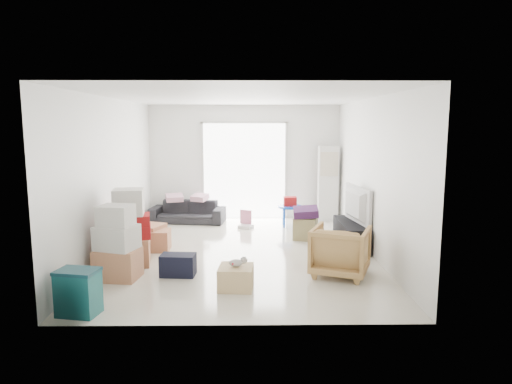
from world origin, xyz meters
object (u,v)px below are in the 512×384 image
object	(u,v)px
sofa	(188,208)
wood_crate	(236,277)
television	(351,218)
ac_tower	(328,184)
tv_console	(351,235)
storage_bins	(78,292)
kids_table	(290,205)
ottoman	(305,228)
armchair	(340,249)

from	to	relation	value
sofa	wood_crate	distance (m)	4.50
television	sofa	xyz separation A→B (m)	(-3.31, 2.19, -0.21)
ac_tower	tv_console	bearing A→B (deg)	-88.77
television	storage_bins	bearing A→B (deg)	119.27
storage_bins	wood_crate	world-z (taller)	storage_bins
wood_crate	storage_bins	bearing A→B (deg)	-154.96
television	sofa	distance (m)	3.97
television	kids_table	xyz separation A→B (m)	(-0.98, 1.72, -0.06)
ottoman	ac_tower	bearing A→B (deg)	67.60
sofa	ottoman	bearing A→B (deg)	-24.38
sofa	kids_table	xyz separation A→B (m)	(2.33, -0.47, 0.15)
armchair	ac_tower	bearing A→B (deg)	-74.81
kids_table	storage_bins	bearing A→B (deg)	-121.76
kids_table	television	bearing A→B (deg)	-60.24
television	kids_table	bearing A→B (deg)	21.48
tv_console	television	world-z (taller)	television
tv_console	ac_tower	bearing A→B (deg)	91.23
sofa	wood_crate	bearing A→B (deg)	-66.00
television	storage_bins	xyz separation A→B (m)	(-3.90, -3.00, -0.26)
ac_tower	armchair	distance (m)	3.99
tv_console	kids_table	world-z (taller)	kids_table
armchair	wood_crate	bearing A→B (deg)	41.18
television	ottoman	xyz separation A→B (m)	(-0.77, 0.58, -0.32)
tv_console	television	xyz separation A→B (m)	(0.00, -0.00, 0.31)
storage_bins	wood_crate	size ratio (longest dim) A/B	1.19
tv_console	ottoman	xyz separation A→B (m)	(-0.77, 0.58, -0.01)
ottoman	wood_crate	bearing A→B (deg)	-115.31
armchair	wood_crate	size ratio (longest dim) A/B	1.76
tv_console	sofa	size ratio (longest dim) A/B	0.82
armchair	ottoman	distance (m)	2.20
television	armchair	size ratio (longest dim) A/B	1.41
television	armchair	world-z (taller)	armchair
tv_console	wood_crate	size ratio (longest dim) A/B	2.97
storage_bins	ottoman	xyz separation A→B (m)	(3.13, 3.58, -0.06)
ac_tower	ottoman	bearing A→B (deg)	-112.40
ac_tower	armchair	world-z (taller)	ac_tower
sofa	kids_table	size ratio (longest dim) A/B	2.55
television	wood_crate	xyz separation A→B (m)	(-2.06, -2.14, -0.38)
tv_console	storage_bins	bearing A→B (deg)	-142.45
tv_console	television	size ratio (longest dim) A/B	1.20
storage_bins	armchair	bearing A→B (deg)	22.47
tv_console	wood_crate	bearing A→B (deg)	-133.93
ottoman	tv_console	bearing A→B (deg)	-37.14
tv_console	sofa	distance (m)	3.97
ac_tower	tv_console	xyz separation A→B (m)	(0.05, -2.34, -0.64)
television	armchair	xyz separation A→B (m)	(-0.51, -1.60, -0.13)
tv_console	ottoman	distance (m)	0.97
television	kids_table	distance (m)	1.98
storage_bins	wood_crate	distance (m)	2.04
television	kids_table	world-z (taller)	kids_table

